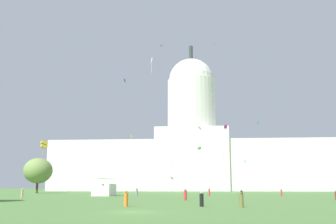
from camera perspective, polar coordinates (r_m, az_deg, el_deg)
The scene contains 27 objects.
ground_plane at distance 33.98m, azimuth -5.09°, elevation -14.21°, with size 800.00×800.00×0.00m, color #4C7538.
capitol_building at distance 184.82m, azimuth 3.49°, elevation -5.60°, with size 129.74×25.99×69.71m.
event_tent at distance 90.57m, azimuth -9.20°, elevation -9.98°, with size 4.53×6.43×5.98m.
tree_west_near at distance 131.01m, azimuth -18.29°, elevation -8.07°, with size 11.75×11.70×10.87m.
person_maroon_mid_right at distance 67.59m, azimuth 23.18°, elevation -11.06°, with size 0.60×0.60×1.51m.
person_red_edge_west at distance 88.70m, azimuth 5.98°, elevation -11.49°, with size 0.55×0.55×1.74m.
person_black_aisle_center at distance 42.58m, azimuth 4.88°, elevation -12.55°, with size 0.56×0.56×1.55m.
person_red_deep_crowd at distance 61.10m, azimuth 2.51°, elevation -11.93°, with size 0.50×0.50×1.72m.
person_orange_near_tent at distance 42.57m, azimuth -6.11°, elevation -12.45°, with size 0.63×0.63×1.68m.
person_black_near_tree_west at distance 77.69m, azimuth 10.59°, elevation -11.58°, with size 0.60×0.60×1.51m.
person_olive_near_tree_east at distance 41.31m, azimuth 10.56°, elevation -12.47°, with size 0.50×0.50×1.55m.
person_red_back_right at distance 89.64m, azimuth 16.09°, elevation -11.15°, with size 0.42×0.42×1.66m.
person_grey_front_right at distance 85.25m, azimuth -4.54°, elevation -11.54°, with size 0.57×0.57×1.76m.
person_tan_lawn_far_left at distance 82.53m, azimuth -20.36°, elevation -10.97°, with size 0.56×0.56×1.72m.
kite_magenta_high at distance 130.78m, azimuth 6.73°, elevation 9.60°, with size 1.32×0.87×2.65m.
kite_cyan_mid at distance 131.75m, azimuth 12.86°, elevation -1.53°, with size 0.50×0.68×0.83m.
kite_turquoise_low at distance 159.77m, azimuth 11.11°, elevation -7.08°, with size 0.56×1.03×2.59m.
kite_gold_low at distance 70.11m, azimuth -17.50°, elevation -4.52°, with size 1.49×1.47×2.45m.
kite_white_mid at distance 88.76m, azimuth -2.39°, elevation 7.26°, with size 0.52×0.76×3.62m.
kite_blue_mid at distance 123.96m, azimuth -6.30°, elevation 4.49°, with size 0.54×0.96×2.79m.
kite_red_high at distance 157.64m, azimuth -1.12°, elevation 9.48°, with size 1.28×1.89×0.15m.
kite_lime_mid at distance 144.48m, azimuth -5.34°, elevation -3.62°, with size 0.50×0.69×3.40m.
kite_yellow_low at distance 134.98m, azimuth 7.83°, elevation -6.22°, with size 1.28×1.40×3.88m.
kite_green_low at distance 137.39m, azimuth 4.54°, elevation -5.25°, with size 1.17×1.16×0.91m.
kite_pink_low at distance 163.53m, azimuth -1.69°, elevation -5.86°, with size 1.30×1.31×1.99m.
kite_violet_low at distance 150.54m, azimuth 0.48°, elevation -7.06°, with size 1.22×1.87×2.65m.
kite_magenta_low at distance 106.85m, azimuth 8.34°, elevation -2.31°, with size 0.94×0.85×3.78m.
Camera 1 is at (5.68, -33.44, 2.10)m, focal length 42.13 mm.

